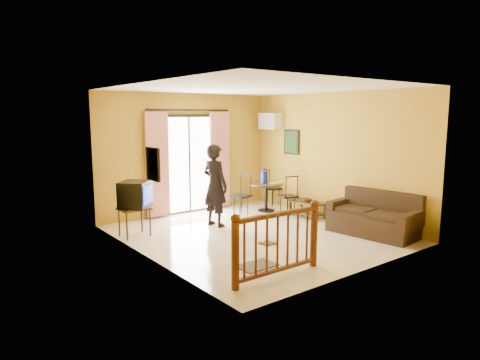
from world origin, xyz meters
TOP-DOWN VIEW (x-y plane):
  - ground at (0.00, 0.00)m, footprint 5.00×5.00m
  - room_shell at (0.00, 0.00)m, footprint 5.00×5.00m
  - balcony_door at (0.00, 2.43)m, footprint 2.25×0.14m
  - tv_table at (-1.90, 1.31)m, footprint 0.56×0.47m
  - television at (-1.87, 1.31)m, footprint 0.75×0.75m
  - picture_left at (-2.22, -0.20)m, footprint 0.05×0.42m
  - dining_table at (1.52, 1.42)m, footprint 0.81×0.81m
  - water_jug at (1.49, 1.46)m, footprint 0.16×0.16m
  - serving_tray at (1.70, 1.32)m, footprint 0.32×0.25m
  - dining_chairs at (1.49, 1.35)m, footprint 1.79×1.53m
  - air_conditioner at (2.09, 1.95)m, footprint 0.31×0.60m
  - botanical_print at (2.22, 1.30)m, footprint 0.05×0.50m
  - coffee_table at (1.85, 0.38)m, footprint 0.46×0.82m
  - bowl at (1.85, 0.36)m, footprint 0.27×0.27m
  - sofa at (1.85, -1.41)m, footprint 0.99×1.84m
  - standing_person at (-0.23, 1.03)m, footprint 0.53×0.69m
  - stair_balustrade at (-1.15, -1.90)m, footprint 1.63×0.13m
  - doormat at (-1.11, -1.39)m, footprint 0.61×0.41m
  - sandals at (-0.21, -0.62)m, footprint 0.30×0.27m

SIDE VIEW (x-z plane):
  - ground at x=0.00m, z-range 0.00..0.00m
  - dining_chairs at x=1.49m, z-range -0.47..0.47m
  - doormat at x=-1.11m, z-range 0.00..0.02m
  - sandals at x=-0.21m, z-range 0.00..0.03m
  - coffee_table at x=1.85m, z-range 0.06..0.43m
  - sofa at x=1.85m, z-range -0.11..0.73m
  - bowl at x=1.85m, z-range 0.37..0.43m
  - tv_table at x=-1.90m, z-range 0.20..0.76m
  - dining_table at x=1.52m, z-range 0.19..0.87m
  - stair_balustrade at x=-1.15m, z-range 0.05..1.08m
  - serving_tray at x=1.70m, z-range 0.68..0.70m
  - television at x=-1.87m, z-range 0.56..1.06m
  - water_jug at x=1.49m, z-range 0.68..0.98m
  - standing_person at x=-0.23m, z-range 0.00..1.72m
  - balcony_door at x=0.00m, z-range -0.04..2.42m
  - picture_left at x=-2.22m, z-range 1.29..1.81m
  - botanical_print at x=2.22m, z-range 1.35..1.95m
  - room_shell at x=0.00m, z-range -0.80..4.20m
  - air_conditioner at x=2.09m, z-range 1.95..2.35m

